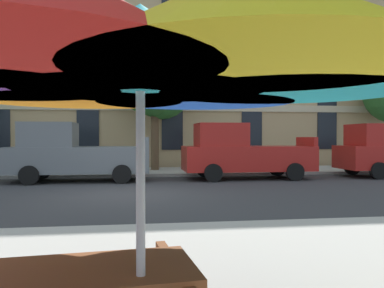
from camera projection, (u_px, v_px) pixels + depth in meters
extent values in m
plane|color=#38383A|center=(127.00, 195.00, 11.45)|extent=(120.00, 120.00, 0.00)
cube|color=#B2ADA3|center=(130.00, 172.00, 18.18)|extent=(56.00, 3.60, 0.12)
cube|color=tan|center=(132.00, 41.00, 26.15)|extent=(42.73, 12.00, 16.00)
cube|color=beige|center=(131.00, 107.00, 20.26)|extent=(41.87, 0.08, 0.36)
cube|color=beige|center=(130.00, 44.00, 20.20)|extent=(41.87, 0.08, 0.36)
cube|color=black|center=(87.00, 3.00, 19.87)|extent=(1.10, 0.06, 14.80)
cube|color=black|center=(172.00, 7.00, 20.48)|extent=(1.10, 0.06, 14.80)
cube|color=black|center=(252.00, 10.00, 21.08)|extent=(1.10, 0.06, 14.80)
cube|color=black|center=(328.00, 14.00, 21.68)|extent=(1.10, 0.06, 14.80)
cube|color=slate|center=(80.00, 160.00, 14.84)|extent=(5.10, 1.90, 0.96)
cube|color=slate|center=(49.00, 135.00, 14.67)|extent=(1.90, 1.75, 0.90)
cube|color=slate|center=(146.00, 142.00, 15.18)|extent=(0.16, 1.75, 0.36)
cylinder|color=black|center=(124.00, 170.00, 16.01)|extent=(0.68, 0.22, 0.68)
cylinder|color=black|center=(122.00, 174.00, 14.13)|extent=(0.68, 0.22, 0.68)
cylinder|color=black|center=(42.00, 171.00, 15.56)|extent=(0.68, 0.22, 0.68)
cylinder|color=black|center=(29.00, 175.00, 13.68)|extent=(0.68, 0.22, 0.68)
cube|color=#B21E19|center=(248.00, 158.00, 15.75)|extent=(5.10, 1.90, 0.96)
cube|color=#B21E19|center=(221.00, 135.00, 15.58)|extent=(1.90, 1.75, 0.90)
cube|color=#B21E19|center=(307.00, 142.00, 16.09)|extent=(0.16, 1.75, 0.36)
cylinder|color=black|center=(277.00, 168.00, 16.93)|extent=(0.68, 0.22, 0.68)
cylinder|color=black|center=(295.00, 172.00, 15.04)|extent=(0.68, 0.22, 0.68)
cylinder|color=black|center=(204.00, 169.00, 16.48)|extent=(0.68, 0.22, 0.68)
cylinder|color=black|center=(213.00, 173.00, 14.60)|extent=(0.68, 0.22, 0.68)
cube|color=#B21E19|center=(376.00, 135.00, 16.51)|extent=(1.90, 1.75, 0.90)
cylinder|color=black|center=(352.00, 167.00, 17.41)|extent=(0.68, 0.22, 0.68)
cylinder|color=black|center=(379.00, 171.00, 15.53)|extent=(0.68, 0.22, 0.68)
cylinder|color=brown|center=(155.00, 143.00, 18.66)|extent=(0.38, 0.38, 2.76)
sphere|color=#2D702D|center=(150.00, 83.00, 18.86)|extent=(3.09, 3.09, 3.09)
sphere|color=#2D702D|center=(153.00, 86.00, 18.35)|extent=(2.75, 2.75, 2.75)
sphere|color=#2D702D|center=(162.00, 90.00, 18.84)|extent=(2.80, 2.80, 2.80)
sphere|color=#2D702D|center=(156.00, 83.00, 18.86)|extent=(2.43, 2.43, 2.43)
cylinder|color=silver|center=(141.00, 206.00, 2.56)|extent=(0.06, 0.06, 2.44)
cone|color=#199EB2|center=(284.00, 58.00, 2.67)|extent=(1.69, 1.69, 0.48)
cone|color=blue|center=(195.00, 75.00, 3.43)|extent=(1.69, 1.69, 0.48)
cone|color=orange|center=(81.00, 73.00, 3.30)|extent=(1.69, 1.69, 0.48)
cone|color=red|center=(26.00, 9.00, 1.65)|extent=(1.69, 1.69, 0.48)
cone|color=yellow|center=(250.00, 18.00, 1.78)|extent=(1.69, 1.69, 0.48)
cone|color=#199EB2|center=(140.00, 47.00, 2.54)|extent=(1.61, 1.61, 0.56)
cube|color=brown|center=(62.00, 275.00, 2.66)|extent=(1.87, 0.98, 0.06)
cube|color=brown|center=(68.00, 286.00, 3.27)|extent=(1.82, 0.46, 0.05)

